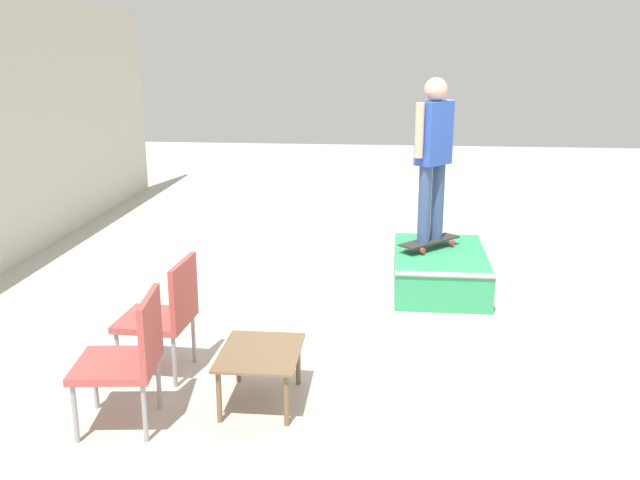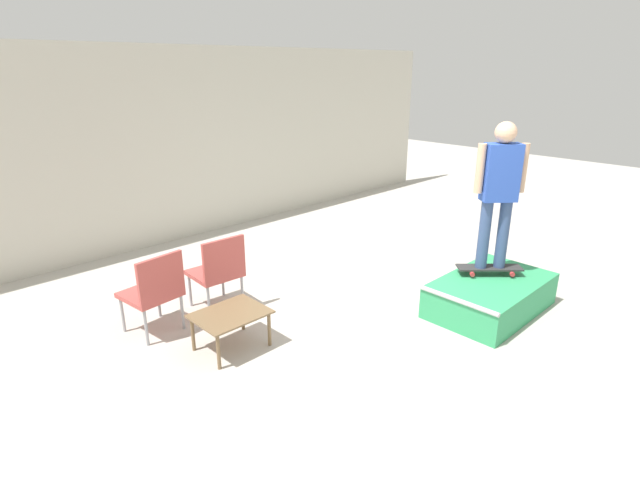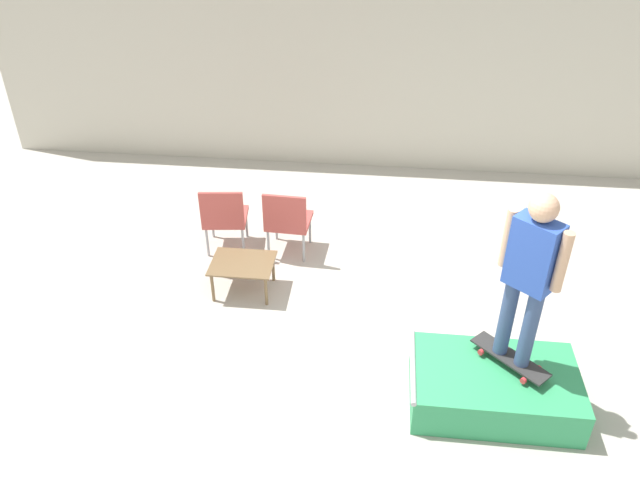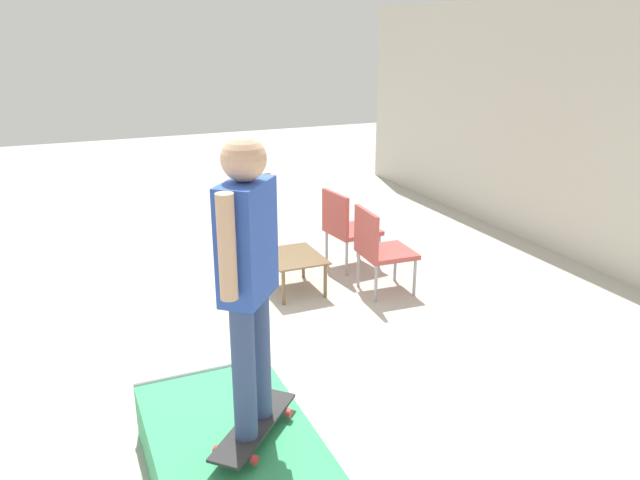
{
  "view_description": "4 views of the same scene",
  "coord_description": "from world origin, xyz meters",
  "px_view_note": "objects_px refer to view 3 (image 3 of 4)",
  "views": [
    {
      "loc": [
        -6.0,
        -0.01,
        2.46
      ],
      "look_at": [
        -0.38,
        0.56,
        0.9
      ],
      "focal_mm": 40.0,
      "sensor_mm": 36.0,
      "label": 1
    },
    {
      "loc": [
        -3.92,
        -2.91,
        2.71
      ],
      "look_at": [
        -0.37,
        0.74,
        0.91
      ],
      "focal_mm": 28.0,
      "sensor_mm": 36.0,
      "label": 2
    },
    {
      "loc": [
        0.01,
        -4.71,
        4.43
      ],
      "look_at": [
        -0.59,
        0.71,
        0.86
      ],
      "focal_mm": 35.0,
      "sensor_mm": 36.0,
      "label": 3
    },
    {
      "loc": [
        4.22,
        -1.29,
        2.65
      ],
      "look_at": [
        -0.36,
        0.68,
        0.94
      ],
      "focal_mm": 35.0,
      "sensor_mm": 36.0,
      "label": 4
    }
  ],
  "objects_px": {
    "coffee_table": "(243,266)",
    "patio_chair_left": "(224,215)",
    "skate_ramp_box": "(493,387)",
    "person_skater": "(530,269)",
    "skateboard_on_ramp": "(510,358)",
    "patio_chair_right": "(287,219)"
  },
  "relations": [
    {
      "from": "coffee_table",
      "to": "patio_chair_left",
      "type": "xyz_separation_m",
      "value": [
        -0.39,
        0.79,
        0.17
      ]
    },
    {
      "from": "patio_chair_right",
      "to": "coffee_table",
      "type": "bearing_deg",
      "value": 66.61
    },
    {
      "from": "skateboard_on_ramp",
      "to": "person_skater",
      "type": "xyz_separation_m",
      "value": [
        0.0,
        0.0,
        0.99
      ]
    },
    {
      "from": "patio_chair_left",
      "to": "patio_chair_right",
      "type": "height_order",
      "value": "same"
    },
    {
      "from": "person_skater",
      "to": "coffee_table",
      "type": "distance_m",
      "value": 3.24
    },
    {
      "from": "coffee_table",
      "to": "patio_chair_right",
      "type": "relative_size",
      "value": 0.77
    },
    {
      "from": "skate_ramp_box",
      "to": "person_skater",
      "type": "bearing_deg",
      "value": 42.03
    },
    {
      "from": "skateboard_on_ramp",
      "to": "patio_chair_right",
      "type": "height_order",
      "value": "patio_chair_right"
    },
    {
      "from": "coffee_table",
      "to": "patio_chair_left",
      "type": "bearing_deg",
      "value": 116.04
    },
    {
      "from": "skate_ramp_box",
      "to": "patio_chair_right",
      "type": "xyz_separation_m",
      "value": [
        -2.23,
        2.2,
        0.32
      ]
    },
    {
      "from": "skateboard_on_ramp",
      "to": "patio_chair_left",
      "type": "relative_size",
      "value": 0.74
    },
    {
      "from": "person_skater",
      "to": "skateboard_on_ramp",
      "type": "bearing_deg",
      "value": -139.95
    },
    {
      "from": "coffee_table",
      "to": "patio_chair_right",
      "type": "height_order",
      "value": "patio_chair_right"
    },
    {
      "from": "person_skater",
      "to": "patio_chair_left",
      "type": "height_order",
      "value": "person_skater"
    },
    {
      "from": "skate_ramp_box",
      "to": "coffee_table",
      "type": "bearing_deg",
      "value": 151.78
    },
    {
      "from": "skate_ramp_box",
      "to": "skateboard_on_ramp",
      "type": "height_order",
      "value": "skateboard_on_ramp"
    },
    {
      "from": "patio_chair_right",
      "to": "patio_chair_left",
      "type": "bearing_deg",
      "value": 2.96
    },
    {
      "from": "skateboard_on_ramp",
      "to": "coffee_table",
      "type": "bearing_deg",
      "value": -161.12
    },
    {
      "from": "coffee_table",
      "to": "patio_chair_right",
      "type": "distance_m",
      "value": 0.9
    },
    {
      "from": "patio_chair_left",
      "to": "coffee_table",
      "type": "bearing_deg",
      "value": 109.42
    },
    {
      "from": "coffee_table",
      "to": "patio_chair_left",
      "type": "height_order",
      "value": "patio_chair_left"
    },
    {
      "from": "person_skater",
      "to": "coffee_table",
      "type": "relative_size",
      "value": 2.37
    }
  ]
}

